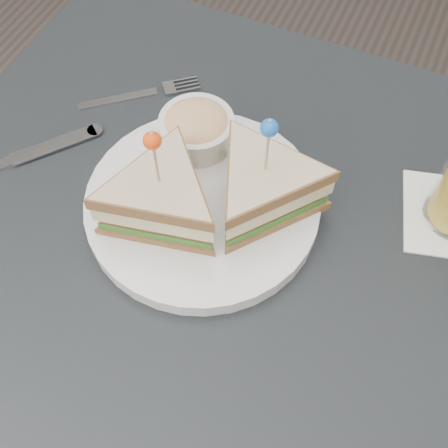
% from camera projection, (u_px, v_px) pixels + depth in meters
% --- Properties ---
extents(ground_plane, '(3.50, 3.50, 0.00)m').
position_uv_depth(ground_plane, '(218.00, 411.00, 1.29)').
color(ground_plane, '#3F3833').
extents(table, '(0.80, 0.80, 0.75)m').
position_uv_depth(table, '(214.00, 280.00, 0.72)').
color(table, black).
rests_on(table, ground).
extents(plate_meal, '(0.36, 0.36, 0.17)m').
position_uv_depth(plate_meal, '(209.00, 189.00, 0.64)').
color(plate_meal, white).
rests_on(plate_meal, table).
extents(cutlery_fork, '(0.14, 0.12, 0.00)m').
position_uv_depth(cutlery_fork, '(145.00, 93.00, 0.78)').
color(cutlery_fork, silver).
rests_on(cutlery_fork, table).
extents(cutlery_knife, '(0.14, 0.17, 0.01)m').
position_uv_depth(cutlery_knife, '(19.00, 158.00, 0.72)').
color(cutlery_knife, silver).
rests_on(cutlery_knife, table).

